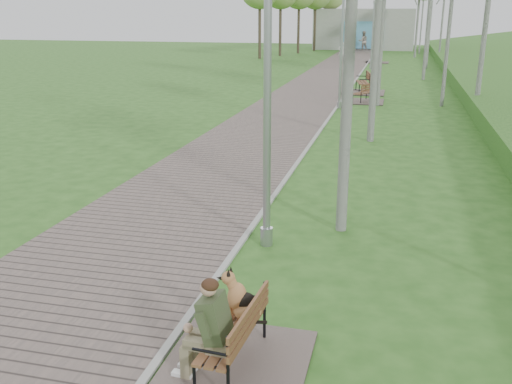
% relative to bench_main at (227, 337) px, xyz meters
% --- Properties ---
extents(ground, '(120.00, 120.00, 0.00)m').
position_rel_bench_main_xyz_m(ground, '(-0.78, 5.91, -0.38)').
color(ground, '#2A581B').
rests_on(ground, ground).
extents(walkway, '(3.50, 67.00, 0.04)m').
position_rel_bench_main_xyz_m(walkway, '(-2.53, 27.41, -0.36)').
color(walkway, '#62554F').
rests_on(walkway, ground).
extents(kerb, '(0.10, 67.00, 0.05)m').
position_rel_bench_main_xyz_m(kerb, '(-0.78, 27.41, -0.35)').
color(kerb, '#999993').
rests_on(kerb, ground).
extents(building_north, '(10.00, 5.20, 4.00)m').
position_rel_bench_main_xyz_m(building_north, '(-2.28, 56.88, 1.62)').
color(building_north, '#9E9E99').
rests_on(building_north, ground).
extents(bench_main, '(1.57, 1.74, 1.37)m').
position_rel_bench_main_xyz_m(bench_main, '(0.00, 0.00, 0.00)').
color(bench_main, '#62554F').
rests_on(bench_main, ground).
extents(bench_second, '(1.63, 1.81, 1.00)m').
position_rel_bench_main_xyz_m(bench_second, '(0.17, 19.93, -0.19)').
color(bench_second, '#62554F').
rests_on(bench_second, ground).
extents(bench_third, '(2.01, 2.23, 1.23)m').
position_rel_bench_main_xyz_m(bench_third, '(-0.08, 22.88, -0.15)').
color(bench_third, '#62554F').
rests_on(bench_third, ground).
extents(bench_far, '(1.71, 1.90, 1.05)m').
position_rel_bench_main_xyz_m(bench_far, '(-0.16, 40.23, -0.18)').
color(bench_far, '#62554F').
rests_on(bench_far, ground).
extents(lamp_post_near, '(0.21, 0.21, 5.32)m').
position_rel_bench_main_xyz_m(lamp_post_near, '(-0.36, 3.48, 2.11)').
color(lamp_post_near, '#93959A').
rests_on(lamp_post_near, ground).
extents(lamp_post_second, '(0.17, 0.17, 4.45)m').
position_rel_bench_main_xyz_m(lamp_post_second, '(-0.69, 18.05, 1.70)').
color(lamp_post_second, '#93959A').
rests_on(lamp_post_second, ground).
extents(lamp_post_third, '(0.17, 0.17, 4.43)m').
position_rel_bench_main_xyz_m(lamp_post_third, '(-0.34, 34.92, 1.69)').
color(lamp_post_third, '#93959A').
rests_on(lamp_post_third, ground).
extents(lamp_post_far, '(0.21, 0.21, 5.55)m').
position_rel_bench_main_xyz_m(lamp_post_far, '(-0.52, 53.85, 2.22)').
color(lamp_post_far, '#93959A').
rests_on(lamp_post_far, ground).
extents(pedestrian_near, '(0.63, 0.51, 1.51)m').
position_rel_bench_main_xyz_m(pedestrian_near, '(-2.86, 40.23, 0.38)').
color(pedestrian_near, silver).
rests_on(pedestrian_near, ground).
extents(pedestrian_far, '(1.11, 0.98, 1.92)m').
position_rel_bench_main_xyz_m(pedestrian_far, '(-2.09, 53.27, 0.58)').
color(pedestrian_far, gray).
rests_on(pedestrian_far, ground).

